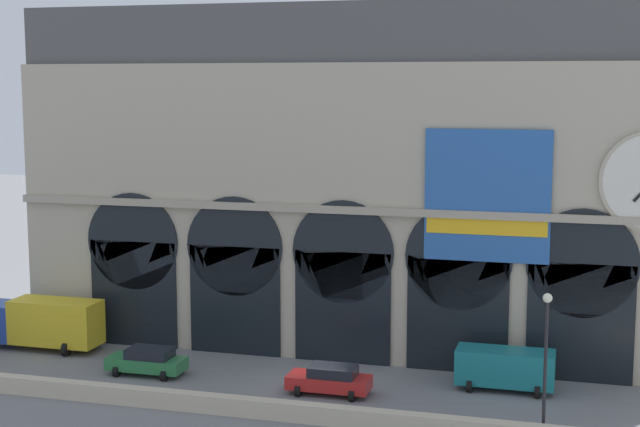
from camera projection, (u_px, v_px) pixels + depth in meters
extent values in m
plane|color=slate|center=(320.00, 388.00, 51.19)|extent=(200.00, 200.00, 0.00)
cube|color=beige|center=(291.00, 411.00, 46.24)|extent=(90.00, 0.70, 0.92)
cube|color=#B2A891|center=(352.00, 210.00, 56.89)|extent=(41.61, 4.46, 17.49)
cube|color=#4C4C4C|center=(354.00, 33.00, 55.73)|extent=(41.61, 3.86, 3.49)
cube|color=black|center=(134.00, 294.00, 59.05)|extent=(5.74, 0.20, 6.62)
cylinder|color=black|center=(133.00, 241.00, 58.59)|extent=(6.04, 0.20, 6.04)
cube|color=black|center=(235.00, 300.00, 57.25)|extent=(5.74, 0.20, 6.62)
cylinder|color=black|center=(234.00, 246.00, 56.80)|extent=(6.04, 0.20, 6.04)
cube|color=black|center=(343.00, 307.00, 55.46)|extent=(5.74, 0.20, 6.62)
cylinder|color=black|center=(343.00, 252.00, 55.00)|extent=(6.04, 0.20, 6.04)
cube|color=black|center=(457.00, 315.00, 53.66)|extent=(5.74, 0.20, 6.62)
cylinder|color=black|center=(459.00, 257.00, 53.21)|extent=(6.04, 0.20, 6.04)
cube|color=black|center=(580.00, 323.00, 51.87)|extent=(5.74, 0.20, 6.62)
cylinder|color=black|center=(582.00, 264.00, 51.41)|extent=(6.04, 0.20, 6.04)
cube|color=#2659A5|center=(487.00, 196.00, 52.20)|extent=(6.92, 0.12, 7.35)
cube|color=yellow|center=(486.00, 224.00, 52.34)|extent=(6.64, 0.04, 1.21)
cube|color=#A49A85|center=(343.00, 210.00, 54.57)|extent=(41.61, 0.50, 0.44)
cube|color=#28479E|center=(3.00, 321.00, 59.28)|extent=(2.00, 2.30, 2.30)
cube|color=gold|center=(56.00, 322.00, 58.25)|extent=(5.50, 2.30, 2.70)
cylinder|color=black|center=(12.00, 335.00, 60.45)|extent=(0.28, 0.84, 0.84)
cylinder|color=black|center=(66.00, 349.00, 57.11)|extent=(0.28, 0.84, 0.84)
cylinder|color=black|center=(84.00, 340.00, 59.09)|extent=(0.28, 0.84, 0.84)
cube|color=#2D7A42|center=(147.00, 363.00, 53.48)|extent=(4.40, 1.80, 0.70)
cube|color=black|center=(150.00, 353.00, 53.33)|extent=(2.46, 1.62, 0.55)
cylinder|color=black|center=(117.00, 371.00, 53.14)|extent=(0.28, 0.60, 0.60)
cylinder|color=black|center=(130.00, 363.00, 54.69)|extent=(0.28, 0.60, 0.60)
cylinder|color=black|center=(164.00, 376.00, 52.37)|extent=(0.28, 0.60, 0.60)
cylinder|color=black|center=(176.00, 367.00, 53.91)|extent=(0.28, 0.60, 0.60)
cube|color=red|center=(329.00, 382.00, 50.13)|extent=(4.40, 1.80, 0.70)
cube|color=black|center=(333.00, 371.00, 49.99)|extent=(2.46, 1.62, 0.55)
cylinder|color=black|center=(298.00, 391.00, 49.79)|extent=(0.28, 0.60, 0.60)
cylinder|color=black|center=(307.00, 382.00, 51.34)|extent=(0.28, 0.60, 0.60)
cylinder|color=black|center=(352.00, 396.00, 49.02)|extent=(0.28, 0.60, 0.60)
cylinder|color=black|center=(359.00, 386.00, 50.56)|extent=(0.28, 0.60, 0.60)
cube|color=#19727A|center=(505.00, 367.00, 50.73)|extent=(5.20, 2.00, 1.86)
cylinder|color=black|center=(469.00, 386.00, 50.47)|extent=(0.28, 0.68, 0.68)
cylinder|color=black|center=(473.00, 376.00, 52.19)|extent=(0.28, 0.68, 0.68)
cylinder|color=black|center=(537.00, 392.00, 49.52)|extent=(0.28, 0.68, 0.68)
cylinder|color=black|center=(539.00, 381.00, 51.24)|extent=(0.28, 0.68, 0.68)
cylinder|color=black|center=(545.00, 371.00, 43.42)|extent=(0.16, 0.16, 6.50)
sphere|color=#F2EDCC|center=(548.00, 298.00, 42.95)|extent=(0.44, 0.44, 0.44)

